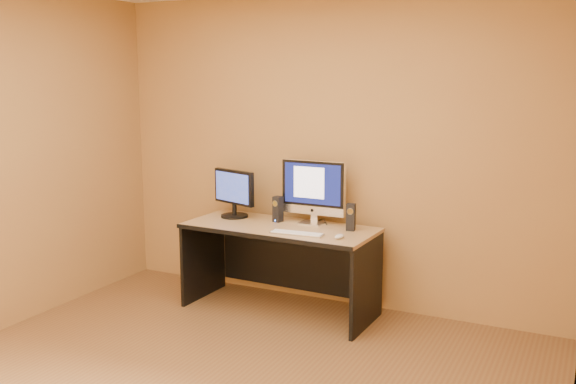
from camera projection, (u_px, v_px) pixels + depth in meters
name	position (u px, v px, depth m)	size (l,w,h in m)	color
walls	(195.00, 189.00, 3.61)	(4.00, 4.00, 2.60)	olive
desk	(280.00, 269.00, 5.28)	(1.56, 0.68, 0.72)	#A77F53
imac	(312.00, 192.00, 5.26)	(0.56, 0.20, 0.54)	silver
second_monitor	(234.00, 194.00, 5.51)	(0.47, 0.23, 0.41)	black
speaker_left	(278.00, 209.00, 5.35)	(0.07, 0.07, 0.21)	black
speaker_right	(351.00, 217.00, 5.05)	(0.07, 0.07, 0.21)	black
keyboard	(297.00, 233.00, 4.94)	(0.42, 0.11, 0.02)	silver
mouse	(339.00, 236.00, 4.81)	(0.06, 0.10, 0.04)	silver
cable_a	(325.00, 222.00, 5.35)	(0.01, 0.01, 0.21)	black
cable_b	(313.00, 221.00, 5.37)	(0.01, 0.01, 0.18)	black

